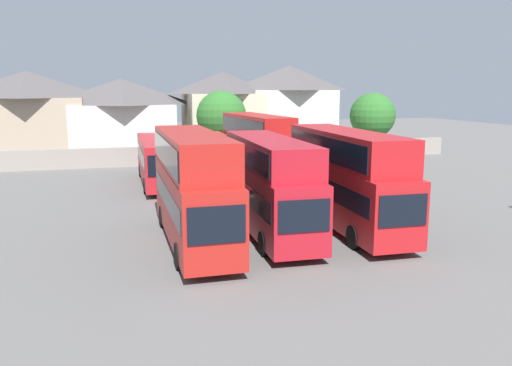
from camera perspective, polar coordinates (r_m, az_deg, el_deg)
The scene contains 14 objects.
ground at distance 42.87m, azimuth -5.75°, elevation 0.73°, with size 140.00×140.00×0.00m, color #605E5B.
depot_boundary_wall at distance 50.03m, azimuth -7.40°, elevation 3.11°, with size 56.00×0.50×1.80m, color gray.
bus_1 at distance 23.98m, azimuth -6.97°, elevation 0.09°, with size 2.69×10.92×5.14m.
bus_2 at distance 25.40m, azimuth 1.50°, elevation 0.26°, with size 3.02×10.57×4.75m.
bus_3 at distance 26.99m, azimuth 9.89°, elevation 1.01°, with size 2.99×11.40×5.01m.
bus_4 at distance 39.74m, azimuth -10.75°, elevation 2.68°, with size 2.82×11.97×3.40m.
bus_5 at distance 40.15m, azimuth -4.28°, elevation 2.93°, with size 2.85×12.08×3.44m.
bus_6 at distance 41.03m, azimuth 0.15°, elevation 4.38°, with size 3.17×11.07×5.09m.
house_terrace_left at distance 59.33m, azimuth -23.73°, elevation 6.99°, with size 11.50×8.18×8.91m.
house_terrace_centre at distance 58.41m, azimuth -14.52°, elevation 7.13°, with size 11.45×7.40×8.17m.
house_terrace_right at distance 59.60m, azimuth -3.64°, elevation 7.88°, with size 8.76×8.04×8.99m.
house_terrace_far_right at distance 61.67m, azimuth 3.64°, elevation 8.32°, with size 10.51×6.63×9.74m.
tree_left_of_lot at distance 52.89m, azimuth -3.83°, elevation 7.37°, with size 5.05×5.05×6.93m.
tree_behind_wall at distance 53.93m, azimuth 12.69°, elevation 7.21°, with size 4.58×4.58×6.73m.
Camera 1 is at (-7.93, -23.52, 7.13)m, focal length 36.38 mm.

